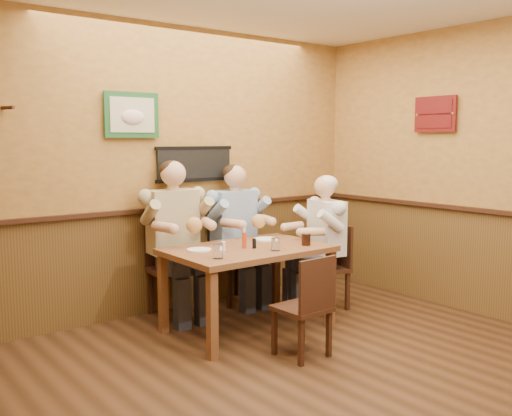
# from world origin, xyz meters

# --- Properties ---
(room) EXTENTS (5.02, 5.03, 2.81)m
(room) POSITION_xyz_m (0.13, 0.17, 1.69)
(room) COLOR #301C0E
(room) RESTS_ON ground
(dining_table) EXTENTS (1.40, 0.90, 0.75)m
(dining_table) POSITION_xyz_m (0.42, 1.50, 0.66)
(dining_table) COLOR brown
(dining_table) RESTS_ON ground
(chair_back_left) EXTENTS (0.47, 0.47, 0.94)m
(chair_back_left) POSITION_xyz_m (0.10, 2.27, 0.47)
(chair_back_left) COLOR #3A1F12
(chair_back_left) RESTS_ON ground
(chair_back_right) EXTENTS (0.43, 0.43, 0.90)m
(chair_back_right) POSITION_xyz_m (0.83, 2.29, 0.45)
(chair_back_right) COLOR #3A1F12
(chair_back_right) RESTS_ON ground
(chair_right_end) EXTENTS (0.47, 0.47, 0.84)m
(chair_right_end) POSITION_xyz_m (1.45, 1.56, 0.42)
(chair_right_end) COLOR #3A1F12
(chair_right_end) RESTS_ON ground
(chair_near_side) EXTENTS (0.38, 0.38, 0.81)m
(chair_near_side) POSITION_xyz_m (0.38, 0.75, 0.40)
(chair_near_side) COLOR #3A1F12
(chair_near_side) RESTS_ON ground
(diner_tan_shirt) EXTENTS (0.68, 0.68, 1.35)m
(diner_tan_shirt) POSITION_xyz_m (0.10, 2.27, 0.67)
(diner_tan_shirt) COLOR tan
(diner_tan_shirt) RESTS_ON ground
(diner_blue_polo) EXTENTS (0.62, 0.62, 1.29)m
(diner_blue_polo) POSITION_xyz_m (0.83, 2.29, 0.65)
(diner_blue_polo) COLOR #87A3CA
(diner_blue_polo) RESTS_ON ground
(diner_white_elder) EXTENTS (0.67, 0.67, 1.20)m
(diner_white_elder) POSITION_xyz_m (1.45, 1.56, 0.60)
(diner_white_elder) COLOR silver
(diner_white_elder) RESTS_ON ground
(water_glass_left) EXTENTS (0.11, 0.11, 0.12)m
(water_glass_left) POSITION_xyz_m (-0.05, 1.27, 0.81)
(water_glass_left) COLOR white
(water_glass_left) RESTS_ON dining_table
(water_glass_mid) EXTENTS (0.08, 0.08, 0.11)m
(water_glass_mid) POSITION_xyz_m (0.52, 1.24, 0.80)
(water_glass_mid) COLOR silver
(water_glass_mid) RESTS_ON dining_table
(cola_tumbler) EXTENTS (0.10, 0.10, 0.11)m
(cola_tumbler) POSITION_xyz_m (0.89, 1.26, 0.80)
(cola_tumbler) COLOR black
(cola_tumbler) RESTS_ON dining_table
(hot_sauce_bottle) EXTENTS (0.05, 0.05, 0.16)m
(hot_sauce_bottle) POSITION_xyz_m (0.37, 1.49, 0.83)
(hot_sauce_bottle) COLOR #C43D14
(hot_sauce_bottle) RESTS_ON dining_table
(salt_shaker) EXTENTS (0.04, 0.04, 0.08)m
(salt_shaker) POSITION_xyz_m (0.15, 1.49, 0.79)
(salt_shaker) COLOR white
(salt_shaker) RESTS_ON dining_table
(pepper_shaker) EXTENTS (0.04, 0.04, 0.09)m
(pepper_shaker) POSITION_xyz_m (0.43, 1.42, 0.79)
(pepper_shaker) COLOR black
(pepper_shaker) RESTS_ON dining_table
(plate_far_left) EXTENTS (0.26, 0.26, 0.01)m
(plate_far_left) POSITION_xyz_m (-0.00, 1.64, 0.76)
(plate_far_left) COLOR white
(plate_far_left) RESTS_ON dining_table
(plate_far_right) EXTENTS (0.30, 0.30, 0.02)m
(plate_far_right) POSITION_xyz_m (0.77, 1.69, 0.76)
(plate_far_right) COLOR white
(plate_far_right) RESTS_ON dining_table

